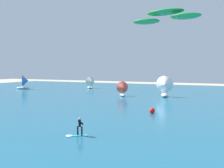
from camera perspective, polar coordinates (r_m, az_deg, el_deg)
name	(u,v)px	position (r m, az deg, el deg)	size (l,w,h in m)	color
ocean	(189,99)	(56.47, 15.70, -3.05)	(160.00, 90.00, 0.10)	#1E607F
kitesurfer	(78,129)	(25.30, -7.14, -9.28)	(1.92, 1.59, 1.67)	#26B2CC
kite	(165,16)	(26.94, 10.91, 13.62)	(7.36, 4.13, 1.06)	#198C3F
sailboat_near_shore	(165,86)	(58.77, 10.85, -0.43)	(3.92, 4.47, 5.03)	white
sailboat_mid_left	(123,89)	(59.27, 2.23, -0.98)	(3.00, 3.23, 3.59)	white
sailboat_far_left	(25,82)	(83.67, -17.54, 0.40)	(4.01, 3.78, 4.46)	white
sailboat_outermost	(91,83)	(81.28, -4.41, 0.30)	(3.55, 3.29, 3.94)	white
marker_buoy	(152,111)	(37.48, 8.30, -5.49)	(0.77, 0.77, 0.77)	red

